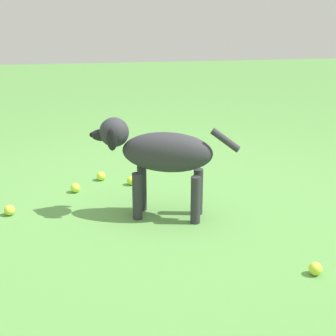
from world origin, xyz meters
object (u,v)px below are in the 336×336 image
(tennis_ball_2, at_px, (10,210))
(tennis_ball_3, at_px, (75,188))
(tennis_ball_0, at_px, (132,181))
(dog, at_px, (159,153))
(tennis_ball_4, at_px, (101,176))
(tennis_ball_1, at_px, (315,269))

(tennis_ball_2, xyz_separation_m, tennis_ball_3, (0.33, -0.39, 0.00))
(tennis_ball_0, bearing_deg, dog, -166.38)
(tennis_ball_0, xyz_separation_m, tennis_ball_3, (-0.09, 0.39, 0.00))
(dog, bearing_deg, tennis_ball_4, -45.15)
(dog, relative_size, tennis_ball_3, 13.19)
(tennis_ball_1, relative_size, tennis_ball_4, 1.00)
(tennis_ball_3, distance_m, tennis_ball_4, 0.28)
(tennis_ball_1, bearing_deg, tennis_ball_3, 43.39)
(tennis_ball_0, relative_size, tennis_ball_1, 1.00)
(dog, height_order, tennis_ball_1, dog)
(dog, relative_size, tennis_ball_4, 13.19)
(tennis_ball_1, relative_size, tennis_ball_3, 1.00)
(tennis_ball_0, bearing_deg, tennis_ball_2, 117.86)
(tennis_ball_2, bearing_deg, tennis_ball_4, -46.58)
(tennis_ball_1, bearing_deg, tennis_ball_4, 34.51)
(tennis_ball_0, xyz_separation_m, tennis_ball_2, (-0.42, 0.79, 0.00))
(dog, bearing_deg, tennis_ball_0, -58.77)
(tennis_ball_0, height_order, tennis_ball_2, same)
(dog, xyz_separation_m, tennis_ball_2, (0.13, 0.92, -0.37))
(dog, distance_m, tennis_ball_4, 0.85)
(tennis_ball_2, bearing_deg, dog, -98.26)
(dog, xyz_separation_m, tennis_ball_1, (-0.81, -0.67, -0.37))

